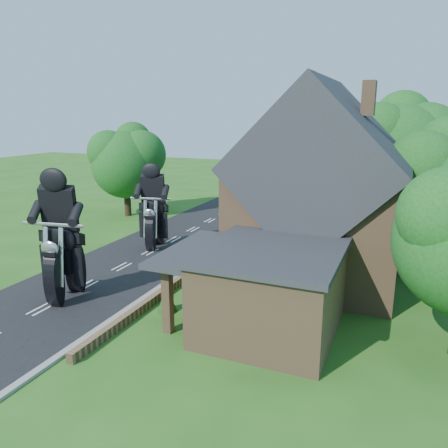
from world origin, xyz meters
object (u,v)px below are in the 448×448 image
at_px(garden_wall, 205,263).
at_px(motorcycle_follow, 155,236).
at_px(house, 320,196).
at_px(motorcycle_lead, 66,280).
at_px(annex, 268,288).

distance_m(garden_wall, motorcycle_follow, 4.89).
distance_m(house, motorcycle_lead, 13.22).
xyz_separation_m(garden_wall, house, (6.19, 1.00, 4.14)).
distance_m(garden_wall, motorcycle_lead, 7.83).
bearing_deg(motorcycle_lead, annex, 175.59).
height_order(house, motorcycle_lead, house).
xyz_separation_m(house, motorcycle_follow, (-10.66, 0.88, -3.51)).
relative_size(garden_wall, motorcycle_lead, 11.00).
xyz_separation_m(motorcycle_lead, motorcycle_follow, (-0.46, 8.56, -0.10)).
height_order(garden_wall, motorcycle_follow, motorcycle_follow).
bearing_deg(motorcycle_follow, house, 162.95).
bearing_deg(motorcycle_lead, house, -152.69).
height_order(motorcycle_lead, motorcycle_follow, motorcycle_lead).
relative_size(motorcycle_lead, motorcycle_follow, 1.13).
height_order(annex, motorcycle_lead, annex).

